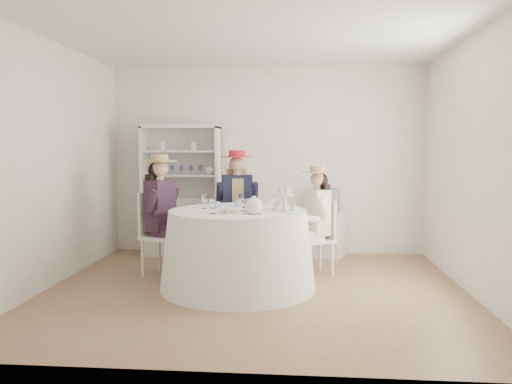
{
  "coord_description": "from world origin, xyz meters",
  "views": [
    {
      "loc": [
        0.45,
        -5.24,
        1.52
      ],
      "look_at": [
        0.0,
        0.1,
        1.05
      ],
      "focal_mm": 35.0,
      "sensor_mm": 36.0,
      "label": 1
    }
  ],
  "objects": [
    {
      "name": "guest_left",
      "position": [
        -1.16,
        0.54,
        0.82
      ],
      "size": [
        0.6,
        0.55,
        1.45
      ],
      "rotation": [
        0.0,
        0.0,
        1.22
      ],
      "color": "silver",
      "rests_on": "ground"
    },
    {
      "name": "teacup_a",
      "position": [
        -0.45,
        0.2,
        0.89
      ],
      "size": [
        0.1,
        0.1,
        0.07
      ],
      "primitive_type": "imported",
      "rotation": [
        0.0,
        0.0,
        -0.27
      ],
      "color": "white",
      "rests_on": "tea_table"
    },
    {
      "name": "wall_right",
      "position": [
        2.25,
        0.0,
        1.35
      ],
      "size": [
        0.0,
        4.5,
        4.5
      ],
      "primitive_type": "plane",
      "rotation": [
        1.57,
        0.0,
        -1.57
      ],
      "color": "silver",
      "rests_on": "ground"
    },
    {
      "name": "side_table",
      "position": [
        0.88,
        1.75,
        0.32
      ],
      "size": [
        0.53,
        0.53,
        0.63
      ],
      "primitive_type": "cube",
      "rotation": [
        0.0,
        0.0,
        -0.37
      ],
      "color": "silver",
      "rests_on": "ground"
    },
    {
      "name": "hutch",
      "position": [
        -1.2,
        1.72,
        0.66
      ],
      "size": [
        1.25,
        0.81,
        1.85
      ],
      "rotation": [
        0.0,
        0.0,
        -0.39
      ],
      "color": "silver",
      "rests_on": "ground"
    },
    {
      "name": "guest_right",
      "position": [
        0.66,
        0.72,
        0.74
      ],
      "size": [
        0.56,
        0.5,
        1.31
      ],
      "rotation": [
        0.0,
        0.0,
        -1.1
      ],
      "color": "silver",
      "rests_on": "ground"
    },
    {
      "name": "teacup_b",
      "position": [
        -0.23,
        0.38,
        0.89
      ],
      "size": [
        0.08,
        0.08,
        0.07
      ],
      "primitive_type": "imported",
      "rotation": [
        0.0,
        0.0,
        0.04
      ],
      "color": "white",
      "rests_on": "tea_table"
    },
    {
      "name": "tea_table",
      "position": [
        -0.2,
        0.08,
        0.43
      ],
      "size": [
        1.69,
        1.69,
        0.86
      ],
      "rotation": [
        0.0,
        0.0,
        -0.2
      ],
      "color": "white",
      "rests_on": "ground"
    },
    {
      "name": "teacup_c",
      "position": [
        -0.01,
        0.27,
        0.89
      ],
      "size": [
        0.11,
        0.11,
        0.07
      ],
      "primitive_type": "imported",
      "rotation": [
        0.0,
        0.0,
        0.33
      ],
      "color": "white",
      "rests_on": "tea_table"
    },
    {
      "name": "ceiling",
      "position": [
        0.0,
        0.0,
        2.7
      ],
      "size": [
        4.5,
        4.5,
        0.0
      ],
      "primitive_type": "plane",
      "rotation": [
        3.14,
        0.0,
        0.0
      ],
      "color": "white",
      "rests_on": "wall_back"
    },
    {
      "name": "cupcake_stand",
      "position": [
        0.32,
        0.02,
        0.95
      ],
      "size": [
        0.26,
        0.26,
        0.25
      ],
      "rotation": [
        0.0,
        0.0,
        -0.43
      ],
      "color": "white",
      "rests_on": "tea_table"
    },
    {
      "name": "stemware_set",
      "position": [
        -0.2,
        0.08,
        0.93
      ],
      "size": [
        0.84,
        0.81,
        0.15
      ],
      "color": "white",
      "rests_on": "tea_table"
    },
    {
      "name": "hatbox",
      "position": [
        0.88,
        1.75,
        0.8
      ],
      "size": [
        0.42,
        0.42,
        0.33
      ],
      "primitive_type": "cylinder",
      "rotation": [
        0.0,
        0.0,
        0.34
      ],
      "color": "black",
      "rests_on": "side_table"
    },
    {
      "name": "flower_arrangement",
      "position": [
        -0.02,
        -0.02,
        0.94
      ],
      "size": [
        0.17,
        0.18,
        0.07
      ],
      "rotation": [
        0.0,
        0.0,
        0.42
      ],
      "color": "pink",
      "rests_on": "tea_table"
    },
    {
      "name": "flower_bowl",
      "position": [
        -0.01,
        0.01,
        0.89
      ],
      "size": [
        0.3,
        0.3,
        0.06
      ],
      "primitive_type": "imported",
      "rotation": [
        0.0,
        0.0,
        0.3
      ],
      "color": "white",
      "rests_on": "tea_table"
    },
    {
      "name": "wall_left",
      "position": [
        -2.25,
        0.0,
        1.35
      ],
      "size": [
        0.0,
        4.5,
        4.5
      ],
      "primitive_type": "plane",
      "rotation": [
        1.57,
        0.0,
        1.57
      ],
      "color": "silver",
      "rests_on": "ground"
    },
    {
      "name": "sandwich_plate",
      "position": [
        -0.28,
        -0.22,
        0.87
      ],
      "size": [
        0.23,
        0.23,
        0.05
      ],
      "rotation": [
        0.0,
        0.0,
        0.21
      ],
      "color": "white",
      "rests_on": "tea_table"
    },
    {
      "name": "wall_back",
      "position": [
        0.0,
        2.0,
        1.35
      ],
      "size": [
        4.5,
        0.0,
        4.5
      ],
      "primitive_type": "plane",
      "rotation": [
        1.57,
        0.0,
        0.0
      ],
      "color": "silver",
      "rests_on": "ground"
    },
    {
      "name": "spare_chair",
      "position": [
        -0.5,
        1.43,
        0.48
      ],
      "size": [
        0.52,
        0.52,
        0.89
      ],
      "rotation": [
        0.0,
        0.0,
        2.41
      ],
      "color": "silver",
      "rests_on": "ground"
    },
    {
      "name": "table_teapot",
      "position": [
        0.01,
        -0.24,
        0.94
      ],
      "size": [
        0.26,
        0.18,
        0.19
      ],
      "rotation": [
        0.0,
        0.0,
        0.27
      ],
      "color": "white",
      "rests_on": "tea_table"
    },
    {
      "name": "guest_mid",
      "position": [
        -0.33,
        1.14,
        0.85
      ],
      "size": [
        0.56,
        0.6,
        1.5
      ],
      "rotation": [
        0.0,
        0.0,
        0.22
      ],
      "color": "silver",
      "rests_on": "ground"
    },
    {
      "name": "wall_front",
      "position": [
        0.0,
        -2.0,
        1.35
      ],
      "size": [
        4.5,
        0.0,
        4.5
      ],
      "primitive_type": "plane",
      "rotation": [
        -1.57,
        0.0,
        0.0
      ],
      "color": "silver",
      "rests_on": "ground"
    },
    {
      "name": "ground",
      "position": [
        0.0,
        0.0,
        0.0
      ],
      "size": [
        4.5,
        4.5,
        0.0
      ],
      "primitive_type": "plane",
      "color": "brown",
      "rests_on": "ground"
    }
  ]
}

